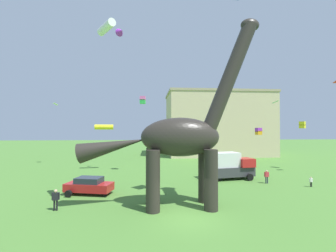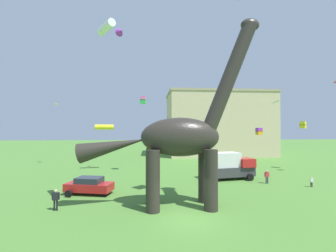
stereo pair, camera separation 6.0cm
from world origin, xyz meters
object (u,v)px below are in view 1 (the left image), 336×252
Objects in this scene: kite_near_high at (143,100)px; kite_drifting at (259,131)px; person_near_flyer at (56,198)px; kite_near_low at (56,104)px; parked_sedan_left at (89,185)px; kite_far_left at (109,28)px; person_strolling_adult at (311,181)px; kite_far_right at (104,127)px; kite_mid_left at (275,102)px; kite_high_right at (302,125)px; parked_box_truck at (229,165)px; person_watching_child at (267,175)px; dinosaur_sculpture at (179,137)px.

kite_near_high reaches higher than kite_drifting.
person_near_flyer is 1.33× the size of kite_near_low.
parked_sedan_left is 2.03× the size of kite_far_left.
kite_near_high reaches higher than parked_sedan_left.
person_strolling_adult is 0.47× the size of kite_far_left.
kite_near_high is (4.61, 9.97, 9.24)m from parked_sedan_left.
kite_mid_left is (24.30, -4.03, 3.50)m from kite_far_right.
kite_near_low is at bearing 168.47° from kite_high_right.
kite_near_low is at bearing 119.37° from kite_far_left.
parked_sedan_left is 4.09× the size of kite_drifting.
person_near_flyer is 26.16m from kite_near_low.
kite_near_low is at bearing -35.48° from person_near_flyer.
kite_high_right is (28.27, 10.61, 5.86)m from parked_sedan_left.
parked_box_truck is (15.10, 5.19, 0.84)m from parked_sedan_left.
person_near_flyer reaches higher than person_watching_child.
kite_near_high reaches higher than kite_high_right.
person_near_flyer is 13.19m from kite_far_left.
kite_far_right reaches higher than kite_drifting.
kite_far_left reaches higher than person_watching_child.
parked_sedan_left is 1.64× the size of kite_far_right.
kite_far_left is (3.85, -0.14, 12.62)m from person_near_flyer.
kite_far_right is (0.16, 17.20, 5.40)m from person_near_flyer.
person_watching_child is 0.54× the size of kite_far_right.
kite_mid_left is (0.86, 8.10, 9.21)m from person_strolling_adult.
kite_drifting is 5.78m from kite_mid_left.
parked_sedan_left is at bearing -170.93° from parked_box_truck.
parked_box_truck is 12.08m from kite_mid_left.
person_near_flyer is at bearing -94.16° from parked_sedan_left.
kite_far_left is 14.90m from kite_near_high.
person_watching_child is 1.34× the size of kite_drifting.
kite_high_right reaches higher than person_strolling_adult.
person_near_flyer is at bearing -151.71° from kite_mid_left.
person_near_flyer is 29.86m from kite_drifting.
person_near_flyer is (-23.60, -5.07, 0.31)m from person_strolling_adult.
kite_near_high is at bearing 81.73° from kite_far_left.
parked_sedan_left is at bearing 120.11° from kite_far_left.
person_near_flyer is 18.03m from kite_far_right.
dinosaur_sculpture is 20.57m from kite_mid_left.
kite_high_right reaches higher than kite_far_right.
parked_sedan_left is 3.05× the size of person_watching_child.
person_watching_child is (18.48, 2.71, 0.09)m from parked_sedan_left.
kite_drifting is (18.03, 2.97, -4.35)m from kite_near_high.
parked_sedan_left is 0.76× the size of parked_box_truck.
parked_box_truck is 29.97m from kite_near_low.
parked_sedan_left is 26.40m from kite_mid_left.
kite_near_high is at bearing -58.29° from person_watching_child.
kite_drifting reaches higher than person_watching_child.
kite_far_right is 2.66× the size of kite_near_high.
kite_far_right is (-29.43, 2.36, -0.33)m from kite_high_right.
kite_near_low reaches higher than kite_far_right.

